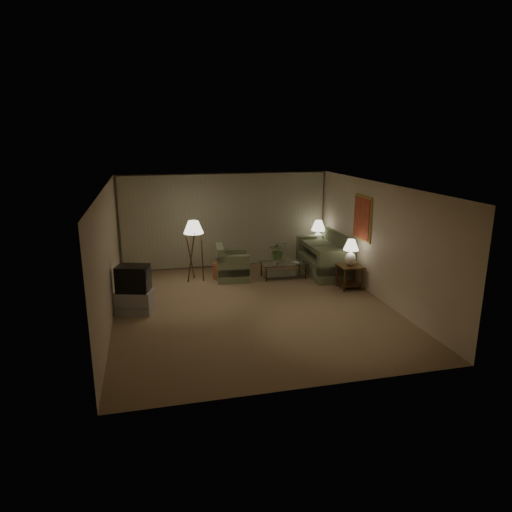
{
  "coord_description": "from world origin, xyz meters",
  "views": [
    {
      "loc": [
        -2.16,
        -9.35,
        3.76
      ],
      "look_at": [
        0.23,
        0.6,
        1.01
      ],
      "focal_mm": 32.0,
      "sensor_mm": 36.0,
      "label": 1
    }
  ],
  "objects_px": {
    "side_table_far": "(317,251)",
    "crt_tv": "(133,278)",
    "table_lamp_near": "(351,250)",
    "ottoman": "(225,270)",
    "table_lamp_far": "(318,230)",
    "floor_lamp": "(194,250)",
    "coffee_table": "(283,267)",
    "armchair": "(232,266)",
    "tv_cabinet": "(135,302)",
    "sofa": "(324,258)",
    "vase": "(278,260)",
    "side_table_near": "(350,272)"
  },
  "relations": [
    {
      "from": "floor_lamp",
      "to": "ottoman",
      "type": "distance_m",
      "value": 1.02
    },
    {
      "from": "side_table_far",
      "to": "ottoman",
      "type": "xyz_separation_m",
      "value": [
        -2.88,
        -0.65,
        -0.18
      ]
    },
    {
      "from": "vase",
      "to": "table_lamp_far",
      "type": "bearing_deg",
      "value": 33.25
    },
    {
      "from": "armchair",
      "to": "tv_cabinet",
      "type": "bearing_deg",
      "value": 131.84
    },
    {
      "from": "armchair",
      "to": "floor_lamp",
      "type": "xyz_separation_m",
      "value": [
        -0.98,
        0.12,
        0.47
      ]
    },
    {
      "from": "side_table_far",
      "to": "vase",
      "type": "height_order",
      "value": "side_table_far"
    },
    {
      "from": "side_table_near",
      "to": "coffee_table",
      "type": "relative_size",
      "value": 0.49
    },
    {
      "from": "table_lamp_far",
      "to": "sofa",
      "type": "bearing_deg",
      "value": -99.66
    },
    {
      "from": "side_table_near",
      "to": "vase",
      "type": "xyz_separation_m",
      "value": [
        -1.5,
        1.25,
        0.08
      ]
    },
    {
      "from": "side_table_near",
      "to": "table_lamp_near",
      "type": "xyz_separation_m",
      "value": [
        0.0,
        -0.0,
        0.57
      ]
    },
    {
      "from": "table_lamp_near",
      "to": "coffee_table",
      "type": "xyz_separation_m",
      "value": [
        -1.35,
        1.25,
        -0.71
      ]
    },
    {
      "from": "sofa",
      "to": "side_table_far",
      "type": "bearing_deg",
      "value": 171.33
    },
    {
      "from": "table_lamp_near",
      "to": "coffee_table",
      "type": "relative_size",
      "value": 0.54
    },
    {
      "from": "side_table_near",
      "to": "floor_lamp",
      "type": "relative_size",
      "value": 0.38
    },
    {
      "from": "side_table_far",
      "to": "crt_tv",
      "type": "height_order",
      "value": "crt_tv"
    },
    {
      "from": "table_lamp_far",
      "to": "floor_lamp",
      "type": "distance_m",
      "value": 3.76
    },
    {
      "from": "sofa",
      "to": "ottoman",
      "type": "relative_size",
      "value": 3.03
    },
    {
      "from": "table_lamp_far",
      "to": "floor_lamp",
      "type": "xyz_separation_m",
      "value": [
        -3.69,
        -0.69,
        -0.19
      ]
    },
    {
      "from": "vase",
      "to": "tv_cabinet",
      "type": "bearing_deg",
      "value": -155.67
    },
    {
      "from": "table_lamp_near",
      "to": "vase",
      "type": "distance_m",
      "value": 2.01
    },
    {
      "from": "ottoman",
      "to": "crt_tv",
      "type": "bearing_deg",
      "value": -139.19
    },
    {
      "from": "floor_lamp",
      "to": "coffee_table",
      "type": "bearing_deg",
      "value": -7.2
    },
    {
      "from": "armchair",
      "to": "side_table_near",
      "type": "xyz_separation_m",
      "value": [
        2.71,
        -1.42,
        0.05
      ]
    },
    {
      "from": "tv_cabinet",
      "to": "ottoman",
      "type": "height_order",
      "value": "tv_cabinet"
    },
    {
      "from": "side_table_near",
      "to": "table_lamp_far",
      "type": "distance_m",
      "value": 2.31
    },
    {
      "from": "crt_tv",
      "to": "tv_cabinet",
      "type": "bearing_deg",
      "value": -73.55
    },
    {
      "from": "table_lamp_near",
      "to": "crt_tv",
      "type": "bearing_deg",
      "value": -175.34
    },
    {
      "from": "sofa",
      "to": "side_table_far",
      "type": "distance_m",
      "value": 0.89
    },
    {
      "from": "floor_lamp",
      "to": "table_lamp_far",
      "type": "bearing_deg",
      "value": 10.52
    },
    {
      "from": "side_table_near",
      "to": "crt_tv",
      "type": "height_order",
      "value": "crt_tv"
    },
    {
      "from": "ottoman",
      "to": "tv_cabinet",
      "type": "bearing_deg",
      "value": -139.19
    },
    {
      "from": "vase",
      "to": "table_lamp_near",
      "type": "bearing_deg",
      "value": -39.86
    },
    {
      "from": "ottoman",
      "to": "armchair",
      "type": "bearing_deg",
      "value": -42.97
    },
    {
      "from": "armchair",
      "to": "side_table_near",
      "type": "height_order",
      "value": "armchair"
    },
    {
      "from": "table_lamp_near",
      "to": "table_lamp_far",
      "type": "relative_size",
      "value": 0.91
    },
    {
      "from": "sofa",
      "to": "table_lamp_far",
      "type": "height_order",
      "value": "table_lamp_far"
    },
    {
      "from": "table_lamp_near",
      "to": "ottoman",
      "type": "distance_m",
      "value": 3.37
    },
    {
      "from": "side_table_far",
      "to": "vase",
      "type": "bearing_deg",
      "value": -146.75
    },
    {
      "from": "floor_lamp",
      "to": "vase",
      "type": "height_order",
      "value": "floor_lamp"
    },
    {
      "from": "floor_lamp",
      "to": "ottoman",
      "type": "bearing_deg",
      "value": 2.29
    },
    {
      "from": "table_lamp_near",
      "to": "table_lamp_far",
      "type": "distance_m",
      "value": 2.23
    },
    {
      "from": "crt_tv",
      "to": "vase",
      "type": "relative_size",
      "value": 4.67
    },
    {
      "from": "side_table_near",
      "to": "ottoman",
      "type": "xyz_separation_m",
      "value": [
        -2.88,
        1.58,
        -0.19
      ]
    },
    {
      "from": "side_table_far",
      "to": "vase",
      "type": "xyz_separation_m",
      "value": [
        -1.5,
        -0.98,
        0.09
      ]
    },
    {
      "from": "side_table_far",
      "to": "table_lamp_far",
      "type": "relative_size",
      "value": 0.82
    },
    {
      "from": "table_lamp_near",
      "to": "ottoman",
      "type": "relative_size",
      "value": 1.0
    },
    {
      "from": "sofa",
      "to": "armchair",
      "type": "distance_m",
      "value": 2.57
    },
    {
      "from": "coffee_table",
      "to": "armchair",
      "type": "bearing_deg",
      "value": 172.79
    },
    {
      "from": "armchair",
      "to": "sofa",
      "type": "bearing_deg",
      "value": -86.39
    },
    {
      "from": "floor_lamp",
      "to": "vase",
      "type": "xyz_separation_m",
      "value": [
        2.19,
        -0.3,
        -0.34
      ]
    }
  ]
}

